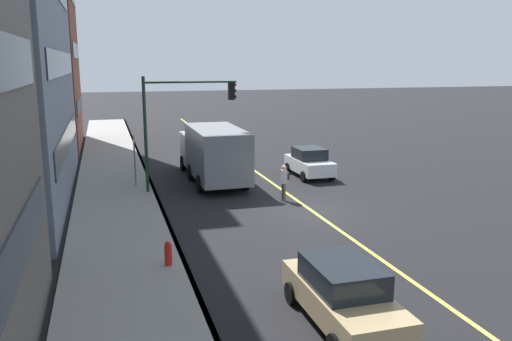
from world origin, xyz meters
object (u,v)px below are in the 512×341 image
at_px(truck_gray, 213,152).
at_px(car_tan, 343,293).
at_px(car_white, 309,162).
at_px(traffic_light_mast, 181,113).
at_px(pedestrian_with_backpack, 284,180).
at_px(street_sign_post, 134,158).
at_px(fire_hydrant, 168,255).

bearing_deg(truck_gray, car_tan, 179.31).
distance_m(car_white, traffic_light_mast, 8.34).
height_order(pedestrian_with_backpack, street_sign_post, street_sign_post).
height_order(traffic_light_mast, street_sign_post, traffic_light_mast).
relative_size(pedestrian_with_backpack, street_sign_post, 0.63).
relative_size(truck_gray, pedestrian_with_backpack, 4.86).
bearing_deg(car_white, truck_gray, 85.74).
height_order(truck_gray, street_sign_post, truck_gray).
xyz_separation_m(car_white, car_tan, (-16.39, 5.74, -0.01)).
bearing_deg(car_white, pedestrian_with_backpack, 145.91).
xyz_separation_m(car_tan, truck_gray, (16.80, -0.20, 0.82)).
xyz_separation_m(truck_gray, traffic_light_mast, (-2.05, 1.99, 2.39)).
bearing_deg(pedestrian_with_backpack, car_white, -34.09).
bearing_deg(street_sign_post, pedestrian_with_backpack, -124.32).
relative_size(truck_gray, traffic_light_mast, 1.45).
relative_size(truck_gray, fire_hydrant, 8.95).
bearing_deg(street_sign_post, fire_hydrant, -178.47).
bearing_deg(truck_gray, fire_hydrant, 161.75).
height_order(car_white, street_sign_post, street_sign_post).
xyz_separation_m(car_tan, street_sign_post, (16.18, 4.07, 0.82)).
bearing_deg(car_tan, car_white, -19.30).
relative_size(truck_gray, street_sign_post, 3.05).
xyz_separation_m(truck_gray, pedestrian_with_backpack, (-5.13, -2.34, -0.62)).
height_order(car_tan, pedestrian_with_backpack, pedestrian_with_backpack).
xyz_separation_m(pedestrian_with_backpack, fire_hydrant, (-6.90, 6.31, -0.55)).
xyz_separation_m(pedestrian_with_backpack, traffic_light_mast, (3.09, 4.33, 3.00)).
distance_m(pedestrian_with_backpack, street_sign_post, 8.03).
xyz_separation_m(car_white, fire_hydrant, (-11.62, 9.51, -0.36)).
bearing_deg(pedestrian_with_backpack, traffic_light_mast, 54.52).
bearing_deg(car_tan, fire_hydrant, 38.34).
bearing_deg(truck_gray, car_white, -94.26).
xyz_separation_m(car_tan, traffic_light_mast, (14.75, 1.79, 3.20)).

